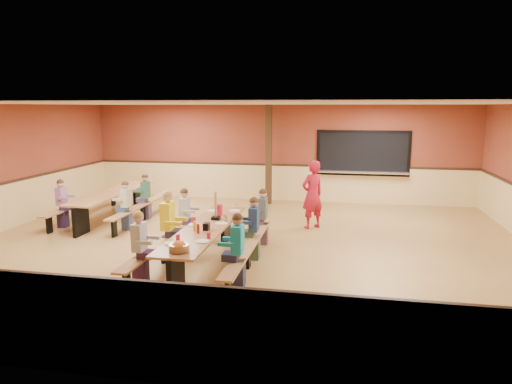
# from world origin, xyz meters

# --- Properties ---
(ground) EXTENTS (12.00, 12.00, 0.00)m
(ground) POSITION_xyz_m (0.00, 0.00, 0.00)
(ground) COLOR olive
(ground) RESTS_ON ground
(room_envelope) EXTENTS (12.04, 10.04, 3.02)m
(room_envelope) POSITION_xyz_m (0.00, 0.00, 0.69)
(room_envelope) COLOR brown
(room_envelope) RESTS_ON ground
(kitchen_pass_through) EXTENTS (2.78, 0.28, 1.38)m
(kitchen_pass_through) POSITION_xyz_m (2.60, 4.96, 1.49)
(kitchen_pass_through) COLOR black
(kitchen_pass_through) RESTS_ON ground
(structural_post) EXTENTS (0.18, 0.18, 3.00)m
(structural_post) POSITION_xyz_m (-0.20, 4.40, 1.50)
(structural_post) COLOR #311F10
(structural_post) RESTS_ON ground
(cafeteria_table_main) EXTENTS (1.91, 3.70, 0.74)m
(cafeteria_table_main) POSITION_xyz_m (-0.49, -1.31, 0.53)
(cafeteria_table_main) COLOR #99663C
(cafeteria_table_main) RESTS_ON ground
(cafeteria_table_second) EXTENTS (1.91, 3.70, 0.74)m
(cafeteria_table_second) POSITION_xyz_m (-3.92, 1.69, 0.53)
(cafeteria_table_second) COLOR #99663C
(cafeteria_table_second) RESTS_ON ground
(seated_child_white_left) EXTENTS (0.38, 0.31, 1.22)m
(seated_child_white_left) POSITION_xyz_m (-1.31, -2.34, 0.61)
(seated_child_white_left) COLOR #BABDC2
(seated_child_white_left) RESTS_ON ground
(seated_adult_yellow) EXTENTS (0.43, 0.35, 1.34)m
(seated_adult_yellow) POSITION_xyz_m (-1.31, -1.06, 0.67)
(seated_adult_yellow) COLOR yellow
(seated_adult_yellow) RESTS_ON ground
(seated_child_grey_left) EXTENTS (0.37, 0.30, 1.21)m
(seated_child_grey_left) POSITION_xyz_m (-1.31, -0.09, 0.60)
(seated_child_grey_left) COLOR #B1B1B1
(seated_child_grey_left) RESTS_ON ground
(seated_child_teal_right) EXTENTS (0.38, 0.31, 1.22)m
(seated_child_teal_right) POSITION_xyz_m (0.34, -2.19, 0.61)
(seated_child_teal_right) COLOR teal
(seated_child_teal_right) RESTS_ON ground
(seated_child_navy_right) EXTENTS (0.37, 0.30, 1.21)m
(seated_child_navy_right) POSITION_xyz_m (0.34, -0.78, 0.61)
(seated_child_navy_right) COLOR navy
(seated_child_navy_right) RESTS_ON ground
(seated_child_char_right) EXTENTS (0.36, 0.30, 1.19)m
(seated_child_char_right) POSITION_xyz_m (0.34, 0.24, 0.60)
(seated_child_char_right) COLOR #41464A
(seated_child_char_right) RESTS_ON ground
(seated_child_purple_sec) EXTENTS (0.35, 0.29, 1.18)m
(seated_child_purple_sec) POSITION_xyz_m (-4.75, 0.69, 0.59)
(seated_child_purple_sec) COLOR #8D5B87
(seated_child_purple_sec) RESTS_ON ground
(seated_child_green_sec) EXTENTS (0.35, 0.29, 1.18)m
(seated_child_green_sec) POSITION_xyz_m (-3.10, 1.92, 0.59)
(seated_child_green_sec) COLOR #31644E
(seated_child_green_sec) RESTS_ON ground
(seated_child_tan_sec) EXTENTS (0.35, 0.29, 1.17)m
(seated_child_tan_sec) POSITION_xyz_m (-3.10, 0.79, 0.59)
(seated_child_tan_sec) COLOR #AFA98D
(seated_child_tan_sec) RESTS_ON ground
(standing_woman) EXTENTS (0.72, 0.70, 1.67)m
(standing_woman) POSITION_xyz_m (1.30, 1.75, 0.83)
(standing_woman) COLOR #A91325
(standing_woman) RESTS_ON ground
(punch_pitcher) EXTENTS (0.16, 0.16, 0.22)m
(punch_pitcher) POSITION_xyz_m (-0.49, -0.33, 0.85)
(punch_pitcher) COLOR red
(punch_pitcher) RESTS_ON cafeteria_table_main
(chip_bowl) EXTENTS (0.32, 0.32, 0.15)m
(chip_bowl) POSITION_xyz_m (-0.45, -2.78, 0.81)
(chip_bowl) COLOR orange
(chip_bowl) RESTS_ON cafeteria_table_main
(napkin_dispenser) EXTENTS (0.10, 0.14, 0.13)m
(napkin_dispenser) POSITION_xyz_m (-0.40, -1.49, 0.80)
(napkin_dispenser) COLOR black
(napkin_dispenser) RESTS_ON cafeteria_table_main
(condiment_mustard) EXTENTS (0.06, 0.06, 0.17)m
(condiment_mustard) POSITION_xyz_m (-0.60, -1.58, 0.82)
(condiment_mustard) COLOR yellow
(condiment_mustard) RESTS_ON cafeteria_table_main
(condiment_ketchup) EXTENTS (0.06, 0.06, 0.17)m
(condiment_ketchup) POSITION_xyz_m (-0.48, -1.73, 0.82)
(condiment_ketchup) COLOR #B2140F
(condiment_ketchup) RESTS_ON cafeteria_table_main
(table_paddle) EXTENTS (0.16, 0.16, 0.56)m
(table_paddle) POSITION_xyz_m (-0.44, -0.71, 0.88)
(table_paddle) COLOR black
(table_paddle) RESTS_ON cafeteria_table_main
(place_settings) EXTENTS (0.65, 3.30, 0.11)m
(place_settings) POSITION_xyz_m (-0.49, -1.31, 0.80)
(place_settings) COLOR beige
(place_settings) RESTS_ON cafeteria_table_main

